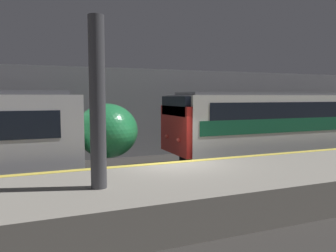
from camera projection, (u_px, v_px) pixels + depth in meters
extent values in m
plane|color=#33302D|center=(172.00, 190.00, 11.44)|extent=(120.00, 120.00, 0.00)
cube|color=gray|center=(199.00, 192.00, 9.52)|extent=(40.00, 4.08, 1.00)
cube|color=#EAD14C|center=(174.00, 162.00, 11.21)|extent=(40.00, 0.30, 0.01)
cube|color=gray|center=(124.00, 113.00, 17.42)|extent=(50.00, 0.15, 4.76)
cylinder|color=#47474C|center=(97.00, 103.00, 7.92)|extent=(0.39, 0.39, 4.18)
ellipsoid|color=#238447|center=(107.00, 131.00, 13.14)|extent=(2.42, 2.69, 2.19)
sphere|color=#F2EFCC|center=(130.00, 139.00, 13.53)|extent=(0.20, 0.20, 0.20)
cube|color=black|center=(309.00, 152.00, 17.26)|extent=(13.90, 2.40, 0.72)
cube|color=silver|center=(310.00, 120.00, 17.12)|extent=(15.11, 2.93, 2.60)
cube|color=#145638|center=(334.00, 123.00, 15.76)|extent=(14.50, 0.02, 0.62)
cube|color=black|center=(334.00, 109.00, 15.70)|extent=(13.60, 0.02, 0.73)
cube|color=red|center=(175.00, 130.00, 14.26)|extent=(0.25, 2.87, 2.08)
cube|color=black|center=(175.00, 106.00, 14.17)|extent=(0.25, 2.58, 0.83)
sphere|color=#EA4C42|center=(178.00, 140.00, 13.63)|extent=(0.18, 0.18, 0.18)
sphere|color=#EA4C42|center=(166.00, 137.00, 14.84)|extent=(0.18, 0.18, 0.18)
cube|color=#4C4C51|center=(311.00, 94.00, 16.99)|extent=(14.50, 2.11, 0.14)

